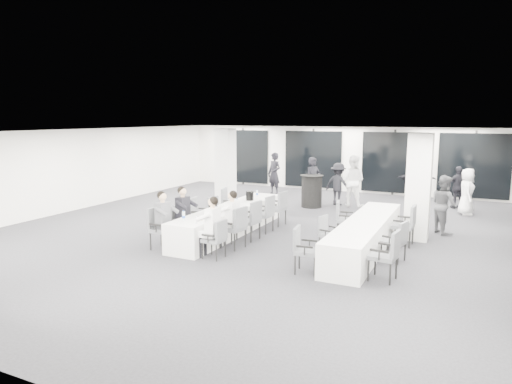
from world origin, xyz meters
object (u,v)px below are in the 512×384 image
chair_main_left_mid (198,213)px  banquet_table_side (365,236)px  chair_side_left_near (303,247)px  standing_guest_c (338,181)px  ice_bucket_near (213,207)px  standing_guest_b (353,178)px  chair_side_left_far (343,217)px  standing_guest_e (467,189)px  cocktail_table (312,191)px  chair_main_left_far (229,202)px  chair_main_right_near (217,237)px  chair_side_right_far (407,223)px  ice_bucket_far (250,196)px  standing_guest_g (274,171)px  standing_guest_f (417,177)px  chair_main_right_far (278,206)px  banquet_table_main (230,220)px  chair_side_right_mid (397,239)px  chair_main_left_fourth (216,209)px  standing_guest_d (458,185)px  chair_side_left_mid (327,231)px  chair_main_left_second (180,221)px  chair_main_right_second (236,225)px  chair_main_right_fourth (265,212)px  chair_main_right_mid (251,218)px  standing_guest_a (313,178)px

chair_main_left_mid → banquet_table_side: bearing=82.8°
chair_side_left_near → standing_guest_c: 7.69m
ice_bucket_near → standing_guest_b: bearing=70.4°
chair_side_left_far → standing_guest_e: 5.44m
cocktail_table → chair_main_left_far: 3.55m
chair_side_left_near → standing_guest_e: bearing=151.5°
chair_main_right_near → chair_side_left_far: (2.09, 3.15, 0.04)m
chair_side_right_far → ice_bucket_near: bearing=111.9°
standing_guest_c → ice_bucket_far: 4.49m
chair_main_left_far → chair_main_right_near: bearing=13.4°
chair_main_left_far → chair_side_left_far: bearing=71.6°
chair_side_left_far → standing_guest_g: standing_guest_g is taller
cocktail_table → chair_main_left_mid: bearing=-108.8°
standing_guest_f → chair_main_right_far: bearing=58.2°
cocktail_table → chair_side_left_far: (2.09, -3.59, -0.03)m
banquet_table_main → standing_guest_c: 5.63m
standing_guest_g → standing_guest_e: bearing=14.7°
standing_guest_e → chair_side_right_mid: bearing=161.7°
chair_main_right_near → standing_guest_e: (5.06, 7.70, 0.36)m
standing_guest_b → ice_bucket_far: standing_guest_b is taller
chair_main_left_far → standing_guest_c: standing_guest_c is taller
chair_main_left_fourth → chair_side_left_far: bearing=110.3°
chair_side_left_far → standing_guest_d: 6.16m
standing_guest_d → standing_guest_f: 1.98m
banquet_table_side → chair_side_left_mid: chair_side_left_mid is taller
chair_side_right_far → chair_main_left_second: bearing=113.3°
chair_side_left_mid → banquet_table_main: bearing=-86.3°
ice_bucket_near → chair_side_left_far: bearing=31.0°
banquet_table_side → standing_guest_b: (-1.64, 5.42, 0.67)m
cocktail_table → standing_guest_f: 4.55m
chair_main_right_second → standing_guest_g: bearing=26.2°
ice_bucket_near → banquet_table_main: bearing=85.1°
chair_main_right_fourth → standing_guest_e: bearing=-41.9°
standing_guest_e → ice_bucket_far: bearing=120.5°
chair_side_right_mid → chair_main_left_mid: bearing=100.6°
chair_main_right_mid → standing_guest_g: bearing=24.5°
chair_main_left_far → standing_guest_b: (2.95, 3.90, 0.48)m
chair_main_left_far → standing_guest_f: standing_guest_f is taller
chair_side_right_far → standing_guest_e: size_ratio=0.59×
chair_side_right_mid → standing_guest_a: bearing=48.0°
cocktail_table → standing_guest_b: size_ratio=0.55×
standing_guest_d → chair_main_right_far: bearing=18.0°
standing_guest_f → chair_side_left_far: bearing=75.7°
chair_main_left_second → chair_main_left_far: bearing=172.7°
banquet_table_main → chair_main_left_second: bearing=-124.4°
standing_guest_d → banquet_table_main: bearing=20.7°
banquet_table_side → standing_guest_b: 5.70m
banquet_table_main → ice_bucket_far: bearing=88.0°
chair_side_left_far → chair_main_left_fourth: bearing=-95.7°
chair_main_left_mid → chair_main_right_far: chair_main_right_far is taller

